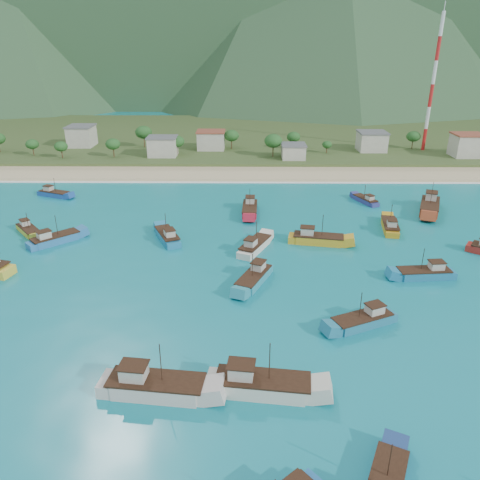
{
  "coord_description": "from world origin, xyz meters",
  "views": [
    {
      "loc": [
        3.6,
        -66.83,
        39.23
      ],
      "look_at": [
        2.8,
        18.0,
        3.0
      ],
      "focal_mm": 35.0,
      "sensor_mm": 36.0,
      "label": 1
    }
  ],
  "objects_px": {
    "boat_4": "(363,321)",
    "boat_1": "(390,227)",
    "boat_17": "(255,246)",
    "boat_3": "(261,385)",
    "boat_15": "(168,237)",
    "boat_14": "(317,240)",
    "boat_19": "(155,387)",
    "boat_23": "(365,201)",
    "boat_25": "(430,207)",
    "radio_tower": "(433,84)",
    "boat_26": "(425,274)",
    "boat_20": "(254,279)",
    "boat_2": "(54,194)",
    "boat_27": "(28,231)",
    "boat_5": "(250,209)",
    "boat_10": "(55,240)"
  },
  "relations": [
    {
      "from": "boat_19",
      "to": "boat_23",
      "type": "bearing_deg",
      "value": 156.19
    },
    {
      "from": "boat_10",
      "to": "boat_3",
      "type": "bearing_deg",
      "value": -0.24
    },
    {
      "from": "boat_19",
      "to": "boat_27",
      "type": "xyz_separation_m",
      "value": [
        -37.03,
        50.79,
        -0.42
      ]
    },
    {
      "from": "boat_15",
      "to": "boat_23",
      "type": "distance_m",
      "value": 54.59
    },
    {
      "from": "boat_20",
      "to": "boat_26",
      "type": "height_order",
      "value": "boat_20"
    },
    {
      "from": "radio_tower",
      "to": "boat_27",
      "type": "height_order",
      "value": "radio_tower"
    },
    {
      "from": "boat_14",
      "to": "boat_23",
      "type": "relative_size",
      "value": 1.36
    },
    {
      "from": "boat_4",
      "to": "boat_14",
      "type": "xyz_separation_m",
      "value": [
        -2.49,
        30.75,
        0.13
      ]
    },
    {
      "from": "boat_1",
      "to": "boat_27",
      "type": "relative_size",
      "value": 1.23
    },
    {
      "from": "boat_1",
      "to": "boat_23",
      "type": "relative_size",
      "value": 1.21
    },
    {
      "from": "boat_2",
      "to": "boat_4",
      "type": "distance_m",
      "value": 93.68
    },
    {
      "from": "boat_3",
      "to": "boat_26",
      "type": "xyz_separation_m",
      "value": [
        30.4,
        30.08,
        -0.26
      ]
    },
    {
      "from": "boat_17",
      "to": "boat_26",
      "type": "xyz_separation_m",
      "value": [
        30.28,
        -11.81,
        -0.03
      ]
    },
    {
      "from": "boat_4",
      "to": "boat_1",
      "type": "bearing_deg",
      "value": -45.8
    },
    {
      "from": "boat_4",
      "to": "boat_25",
      "type": "relative_size",
      "value": 0.75
    },
    {
      "from": "boat_2",
      "to": "boat_19",
      "type": "relative_size",
      "value": 0.73
    },
    {
      "from": "boat_20",
      "to": "boat_25",
      "type": "xyz_separation_m",
      "value": [
        44.43,
        37.83,
        0.35
      ]
    },
    {
      "from": "boat_5",
      "to": "boat_17",
      "type": "xyz_separation_m",
      "value": [
        0.78,
        -22.33,
        -0.09
      ]
    },
    {
      "from": "boat_10",
      "to": "boat_23",
      "type": "distance_m",
      "value": 76.77
    },
    {
      "from": "boat_3",
      "to": "boat_26",
      "type": "height_order",
      "value": "boat_3"
    },
    {
      "from": "boat_5",
      "to": "boat_15",
      "type": "xyz_separation_m",
      "value": [
        -17.74,
        -17.37,
        -0.11
      ]
    },
    {
      "from": "boat_1",
      "to": "boat_5",
      "type": "distance_m",
      "value": 33.32
    },
    {
      "from": "boat_17",
      "to": "boat_25",
      "type": "bearing_deg",
      "value": 53.78
    },
    {
      "from": "radio_tower",
      "to": "boat_25",
      "type": "distance_m",
      "value": 71.56
    },
    {
      "from": "boat_1",
      "to": "boat_15",
      "type": "bearing_deg",
      "value": -163.04
    },
    {
      "from": "boat_2",
      "to": "boat_14",
      "type": "relative_size",
      "value": 0.82
    },
    {
      "from": "boat_2",
      "to": "boat_15",
      "type": "height_order",
      "value": "boat_15"
    },
    {
      "from": "boat_17",
      "to": "boat_25",
      "type": "height_order",
      "value": "boat_25"
    },
    {
      "from": "boat_27",
      "to": "boat_5",
      "type": "bearing_deg",
      "value": 154.78
    },
    {
      "from": "radio_tower",
      "to": "boat_15",
      "type": "distance_m",
      "value": 120.04
    },
    {
      "from": "boat_27",
      "to": "radio_tower",
      "type": "bearing_deg",
      "value": 173.82
    },
    {
      "from": "boat_3",
      "to": "boat_5",
      "type": "bearing_deg",
      "value": -172.47
    },
    {
      "from": "boat_1",
      "to": "boat_17",
      "type": "xyz_separation_m",
      "value": [
        -30.67,
        -11.33,
        0.04
      ]
    },
    {
      "from": "boat_19",
      "to": "boat_26",
      "type": "height_order",
      "value": "boat_19"
    },
    {
      "from": "boat_20",
      "to": "boat_15",
      "type": "bearing_deg",
      "value": -22.18
    },
    {
      "from": "boat_15",
      "to": "boat_14",
      "type": "bearing_deg",
      "value": -26.79
    },
    {
      "from": "boat_19",
      "to": "boat_23",
      "type": "xyz_separation_m",
      "value": [
        42.59,
        72.79,
        -0.48
      ]
    },
    {
      "from": "boat_14",
      "to": "boat_20",
      "type": "bearing_deg",
      "value": -27.61
    },
    {
      "from": "boat_3",
      "to": "boat_15",
      "type": "relative_size",
      "value": 1.22
    },
    {
      "from": "boat_20",
      "to": "boat_1",
      "type": "bearing_deg",
      "value": -116.7
    },
    {
      "from": "boat_17",
      "to": "boat_25",
      "type": "xyz_separation_m",
      "value": [
        44.03,
        23.84,
        0.35
      ]
    },
    {
      "from": "boat_1",
      "to": "boat_4",
      "type": "height_order",
      "value": "boat_4"
    },
    {
      "from": "boat_14",
      "to": "boat_19",
      "type": "bearing_deg",
      "value": -19.39
    },
    {
      "from": "boat_5",
      "to": "boat_26",
      "type": "distance_m",
      "value": 46.15
    },
    {
      "from": "boat_2",
      "to": "boat_27",
      "type": "bearing_deg",
      "value": 31.31
    },
    {
      "from": "boat_14",
      "to": "boat_26",
      "type": "relative_size",
      "value": 1.13
    },
    {
      "from": "boat_2",
      "to": "boat_20",
      "type": "relative_size",
      "value": 0.89
    },
    {
      "from": "boat_1",
      "to": "radio_tower",
      "type": "bearing_deg",
      "value": 75.69
    },
    {
      "from": "radio_tower",
      "to": "boat_17",
      "type": "xyz_separation_m",
      "value": [
        -64.65,
        -88.04,
        -24.29
      ]
    },
    {
      "from": "boat_26",
      "to": "boat_27",
      "type": "distance_m",
      "value": 82.69
    }
  ]
}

